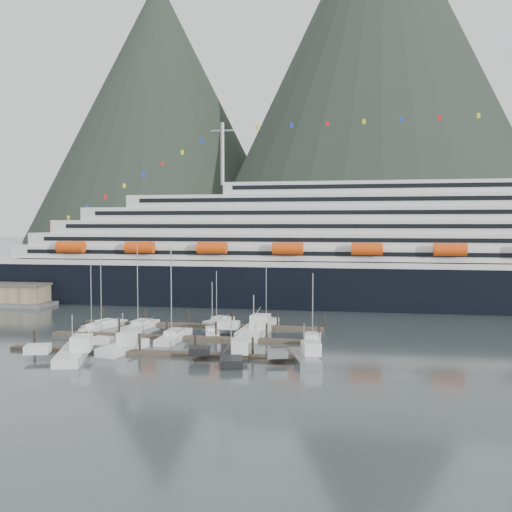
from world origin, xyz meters
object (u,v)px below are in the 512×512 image
(sailboat_g, at_px, (267,323))
(trawler_d, at_px, (303,357))
(trawler_a, at_px, (72,353))
(cruise_ship, at_px, (379,257))
(trawler_c, at_px, (230,354))
(sailboat_c, at_px, (212,332))
(sailboat_b, at_px, (105,325))
(sailboat_d, at_px, (174,337))
(sailboat_a, at_px, (93,329))
(trawler_b, at_px, (122,346))
(sailboat_e, at_px, (141,326))
(trawler_e, at_px, (253,330))
(sailboat_f, at_px, (219,322))
(sailboat_h, at_px, (313,341))

(sailboat_g, xyz_separation_m, trawler_d, (10.33, -31.20, 0.43))
(sailboat_g, bearing_deg, trawler_a, 153.11)
(cruise_ship, xyz_separation_m, trawler_c, (-22.92, -66.46, -11.21))
(sailboat_c, distance_m, sailboat_g, 14.63)
(trawler_d, bearing_deg, sailboat_c, 27.03)
(trawler_a, xyz_separation_m, trawler_c, (23.42, 3.53, -0.09))
(sailboat_b, bearing_deg, sailboat_d, -98.96)
(sailboat_a, relative_size, trawler_a, 0.93)
(sailboat_a, bearing_deg, cruise_ship, -52.21)
(trawler_b, height_order, trawler_d, trawler_b)
(sailboat_a, bearing_deg, trawler_c, -125.40)
(sailboat_a, distance_m, sailboat_c, 23.00)
(sailboat_c, relative_size, trawler_b, 0.94)
(cruise_ship, distance_m, sailboat_g, 43.15)
(sailboat_d, height_order, trawler_a, sailboat_d)
(sailboat_b, height_order, sailboat_e, sailboat_e)
(cruise_ship, xyz_separation_m, trawler_e, (-23.19, -46.91, -11.04))
(cruise_ship, relative_size, sailboat_b, 14.29)
(trawler_c, relative_size, trawler_e, 1.01)
(sailboat_b, bearing_deg, sailboat_g, -54.16)
(sailboat_b, xyz_separation_m, trawler_e, (29.97, -3.56, 0.57))
(sailboat_f, distance_m, trawler_d, 37.24)
(sailboat_e, bearing_deg, sailboat_a, 123.16)
(trawler_e, bearing_deg, trawler_b, 135.61)
(sailboat_a, bearing_deg, trawler_e, -92.72)
(sailboat_g, bearing_deg, trawler_c, -173.44)
(trawler_d, xyz_separation_m, trawler_e, (-11.05, 19.24, 0.17))
(sailboat_h, relative_size, trawler_c, 0.98)
(sailboat_f, height_order, trawler_b, sailboat_f)
(sailboat_c, xyz_separation_m, trawler_e, (7.53, 0.12, 0.61))
(sailboat_e, bearing_deg, trawler_b, -160.32)
(sailboat_c, bearing_deg, trawler_e, -105.24)
(trawler_a, xyz_separation_m, trawler_b, (5.38, 6.23, -0.05))
(trawler_e, bearing_deg, cruise_ship, -24.17)
(sailboat_b, height_order, trawler_e, sailboat_b)
(trawler_d, distance_m, trawler_e, 22.19)
(sailboat_d, xyz_separation_m, sailboat_e, (-9.85, 9.65, 0.00))
(trawler_e, bearing_deg, sailboat_e, 83.34)
(sailboat_e, height_order, sailboat_h, sailboat_e)
(cruise_ship, relative_size, trawler_c, 16.47)
(sailboat_f, height_order, sailboat_g, sailboat_g)
(cruise_ship, bearing_deg, trawler_a, -123.51)
(sailboat_d, bearing_deg, trawler_b, 155.20)
(sailboat_f, distance_m, sailboat_h, 26.35)
(sailboat_c, distance_m, trawler_d, 26.66)
(sailboat_g, xyz_separation_m, sailboat_h, (10.45, -16.65, 0.03))
(trawler_c, bearing_deg, sailboat_a, 45.37)
(trawler_b, bearing_deg, sailboat_b, 41.71)
(sailboat_c, height_order, sailboat_g, sailboat_g)
(sailboat_h, xyz_separation_m, trawler_e, (-11.16, 4.68, 0.57))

